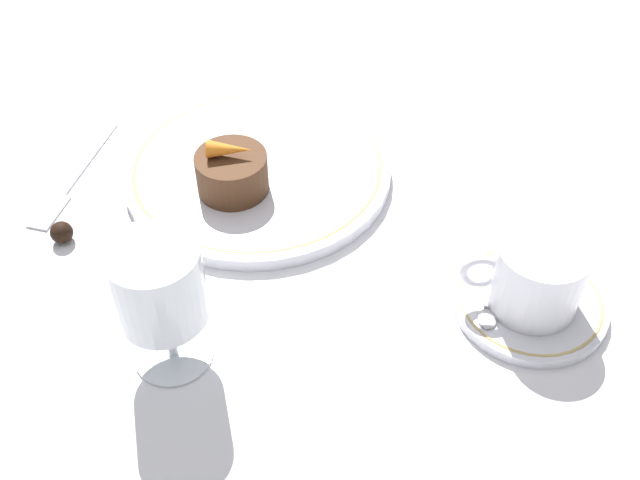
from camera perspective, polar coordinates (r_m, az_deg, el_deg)
ground_plane at (r=0.75m, az=-4.89°, el=3.50°), size 3.00×3.00×0.00m
dinner_plate at (r=0.77m, az=-4.56°, el=5.41°), size 0.27×0.27×0.01m
saucer at (r=0.67m, az=15.66°, el=-4.56°), size 0.13×0.13×0.01m
coffee_cup at (r=0.64m, az=16.20°, el=-2.51°), size 0.10×0.08×0.06m
spoon at (r=0.66m, az=12.54°, el=-4.05°), size 0.02×0.10×0.00m
wine_glass at (r=0.57m, az=-12.14°, el=-3.81°), size 0.07×0.07×0.12m
fork at (r=0.80m, az=-18.61°, el=4.06°), size 0.05×0.17×0.01m
dessert_cake at (r=0.73m, az=-6.72°, el=5.11°), size 0.07×0.07×0.04m
carrot_garnish at (r=0.71m, az=-6.91°, el=6.87°), size 0.04×0.02×0.02m
chocolate_truffle at (r=0.74m, az=-19.09°, el=0.55°), size 0.02×0.02×0.02m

